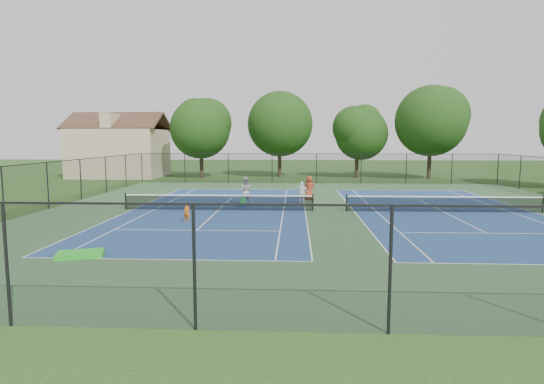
{
  "coord_description": "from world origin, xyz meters",
  "views": [
    {
      "loc": [
        -2.18,
        -28.16,
        4.48
      ],
      "look_at": [
        -3.55,
        -1.0,
        1.3
      ],
      "focal_mm": 30.0,
      "sensor_mm": 36.0,
      "label": 1
    }
  ],
  "objects_px": {
    "instructor": "(245,191)",
    "bystander_c": "(309,188)",
    "tree_back_a": "(201,125)",
    "tree_back_d": "(431,118)",
    "ball_crate": "(243,205)",
    "ball_hopper": "(243,200)",
    "tree_back_b": "(280,121)",
    "child_player": "(187,213)",
    "bystander_a": "(302,193)",
    "tree_back_c": "(357,130)",
    "clapboard_house": "(120,151)"
  },
  "relations": [
    {
      "from": "tree_back_a",
      "to": "tree_back_d",
      "type": "bearing_deg",
      "value": 0.0
    },
    {
      "from": "clapboard_house",
      "to": "child_player",
      "type": "height_order",
      "value": "clapboard_house"
    },
    {
      "from": "tree_back_c",
      "to": "instructor",
      "type": "relative_size",
      "value": 4.3
    },
    {
      "from": "child_player",
      "to": "ball_crate",
      "type": "relative_size",
      "value": 2.85
    },
    {
      "from": "tree_back_b",
      "to": "tree_back_a",
      "type": "bearing_deg",
      "value": -167.47
    },
    {
      "from": "tree_back_c",
      "to": "clapboard_house",
      "type": "bearing_deg",
      "value": -180.0
    },
    {
      "from": "instructor",
      "to": "clapboard_house",
      "type": "bearing_deg",
      "value": -53.52
    },
    {
      "from": "tree_back_c",
      "to": "tree_back_d",
      "type": "distance_m",
      "value": 8.17
    },
    {
      "from": "clapboard_house",
      "to": "child_player",
      "type": "distance_m",
      "value": 32.92
    },
    {
      "from": "bystander_c",
      "to": "ball_hopper",
      "type": "distance_m",
      "value": 6.02
    },
    {
      "from": "tree_back_a",
      "to": "tree_back_d",
      "type": "distance_m",
      "value": 26.01
    },
    {
      "from": "child_player",
      "to": "ball_hopper",
      "type": "relative_size",
      "value": 2.63
    },
    {
      "from": "tree_back_b",
      "to": "ball_crate",
      "type": "distance_m",
      "value": 25.56
    },
    {
      "from": "tree_back_c",
      "to": "tree_back_b",
      "type": "bearing_deg",
      "value": 173.66
    },
    {
      "from": "tree_back_b",
      "to": "clapboard_house",
      "type": "bearing_deg",
      "value": -176.99
    },
    {
      "from": "tree_back_a",
      "to": "child_player",
      "type": "height_order",
      "value": "tree_back_a"
    },
    {
      "from": "bystander_c",
      "to": "ball_crate",
      "type": "bearing_deg",
      "value": 53.53
    },
    {
      "from": "tree_back_c",
      "to": "ball_hopper",
      "type": "xyz_separation_m",
      "value": [
        -10.6,
        -23.68,
        -4.99
      ]
    },
    {
      "from": "tree_back_a",
      "to": "instructor",
      "type": "height_order",
      "value": "tree_back_a"
    },
    {
      "from": "ball_hopper",
      "to": "tree_back_c",
      "type": "bearing_deg",
      "value": 65.88
    },
    {
      "from": "tree_back_c",
      "to": "child_player",
      "type": "height_order",
      "value": "tree_back_c"
    },
    {
      "from": "clapboard_house",
      "to": "bystander_c",
      "type": "relative_size",
      "value": 6.09
    },
    {
      "from": "clapboard_house",
      "to": "instructor",
      "type": "height_order",
      "value": "clapboard_house"
    },
    {
      "from": "bystander_a",
      "to": "ball_hopper",
      "type": "height_order",
      "value": "bystander_a"
    },
    {
      "from": "instructor",
      "to": "ball_crate",
      "type": "relative_size",
      "value": 5.3
    },
    {
      "from": "tree_back_d",
      "to": "ball_hopper",
      "type": "height_order",
      "value": "tree_back_d"
    },
    {
      "from": "instructor",
      "to": "bystander_c",
      "type": "xyz_separation_m",
      "value": [
        4.41,
        3.25,
        -0.09
      ]
    },
    {
      "from": "tree_back_b",
      "to": "child_player",
      "type": "height_order",
      "value": "tree_back_b"
    },
    {
      "from": "tree_back_d",
      "to": "ball_crate",
      "type": "bearing_deg",
      "value": -129.36
    },
    {
      "from": "tree_back_c",
      "to": "ball_hopper",
      "type": "height_order",
      "value": "tree_back_c"
    },
    {
      "from": "tree_back_b",
      "to": "ball_hopper",
      "type": "height_order",
      "value": "tree_back_b"
    },
    {
      "from": "child_player",
      "to": "ball_hopper",
      "type": "bearing_deg",
      "value": 84.61
    },
    {
      "from": "tree_back_a",
      "to": "ball_crate",
      "type": "bearing_deg",
      "value": -71.94
    },
    {
      "from": "tree_back_b",
      "to": "tree_back_d",
      "type": "height_order",
      "value": "tree_back_d"
    },
    {
      "from": "bystander_a",
      "to": "ball_hopper",
      "type": "relative_size",
      "value": 3.99
    },
    {
      "from": "bystander_c",
      "to": "ball_hopper",
      "type": "height_order",
      "value": "bystander_c"
    },
    {
      "from": "tree_back_a",
      "to": "ball_crate",
      "type": "xyz_separation_m",
      "value": [
        7.4,
        -22.68,
        -5.89
      ]
    },
    {
      "from": "bystander_a",
      "to": "ball_crate",
      "type": "distance_m",
      "value": 4.3
    },
    {
      "from": "ball_crate",
      "to": "tree_back_c",
      "type": "bearing_deg",
      "value": 65.88
    },
    {
      "from": "tree_back_b",
      "to": "instructor",
      "type": "distance_m",
      "value": 24.65
    },
    {
      "from": "ball_crate",
      "to": "tree_back_d",
      "type": "bearing_deg",
      "value": 50.64
    },
    {
      "from": "tree_back_c",
      "to": "tree_back_d",
      "type": "relative_size",
      "value": 0.81
    },
    {
      "from": "clapboard_house",
      "to": "bystander_c",
      "type": "bearing_deg",
      "value": -41.98
    },
    {
      "from": "tree_back_b",
      "to": "ball_crate",
      "type": "relative_size",
      "value": 27.21
    },
    {
      "from": "tree_back_d",
      "to": "instructor",
      "type": "bearing_deg",
      "value": -130.15
    },
    {
      "from": "clapboard_house",
      "to": "bystander_c",
      "type": "distance_m",
      "value": 29.54
    },
    {
      "from": "bystander_a",
      "to": "tree_back_b",
      "type": "bearing_deg",
      "value": -84.67
    },
    {
      "from": "tree_back_d",
      "to": "ball_crate",
      "type": "distance_m",
      "value": 30.09
    },
    {
      "from": "instructor",
      "to": "bystander_c",
      "type": "bearing_deg",
      "value": -144.44
    },
    {
      "from": "ball_crate",
      "to": "ball_hopper",
      "type": "height_order",
      "value": "ball_hopper"
    }
  ]
}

